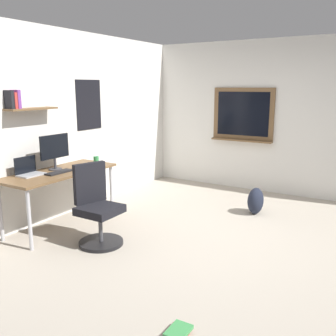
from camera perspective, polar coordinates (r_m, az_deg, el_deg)
ground_plane at (r=4.68m, az=8.81°, el=-10.82°), size 5.20×5.20×0.00m
wall_back at (r=5.71m, az=-14.22°, el=6.67°), size 5.00×0.30×2.60m
wall_right at (r=6.67m, az=17.13°, el=7.25°), size 0.22×5.00×2.60m
desk at (r=5.06m, az=-16.11°, el=-1.26°), size 1.55×0.64×0.75m
office_chair at (r=4.50m, az=-10.71°, el=-6.27°), size 0.52×0.54×0.95m
laptop at (r=4.93m, az=-20.34°, el=-0.39°), size 0.31×0.21×0.23m
monitor_primary at (r=5.10m, az=-16.81°, el=2.72°), size 0.46×0.17×0.46m
keyboard at (r=4.94m, az=-16.19°, el=-0.62°), size 0.37×0.13×0.02m
computer_mouse at (r=5.12m, az=-13.91°, el=0.05°), size 0.10×0.06×0.03m
coffee_mug at (r=5.49m, az=-10.84°, el=1.29°), size 0.08×0.08×0.09m
backpack at (r=5.63m, az=13.13°, el=-4.88°), size 0.32×0.22×0.39m
book_stack_on_floor at (r=3.06m, az=1.59°, el=-23.65°), size 0.24×0.19×0.06m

